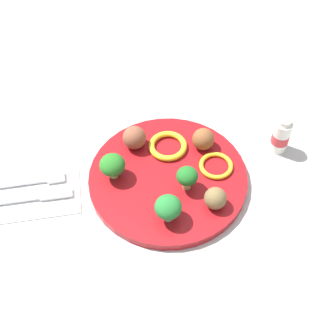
% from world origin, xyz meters
% --- Properties ---
extents(ground_plane, '(4.00, 4.00, 0.00)m').
position_xyz_m(ground_plane, '(0.00, 0.00, 0.00)').
color(ground_plane, '#B2B2AD').
extents(plate, '(0.28, 0.28, 0.02)m').
position_xyz_m(plate, '(0.00, 0.00, 0.01)').
color(plate, maroon).
rests_on(plate, ground_plane).
extents(broccoli_floret_back_left, '(0.04, 0.04, 0.05)m').
position_xyz_m(broccoli_floret_back_left, '(-0.09, 0.01, 0.05)').
color(broccoli_floret_back_left, '#9ECC6A').
rests_on(broccoli_floret_back_left, plate).
extents(broccoli_floret_back_right, '(0.04, 0.04, 0.05)m').
position_xyz_m(broccoli_floret_back_right, '(-0.01, -0.09, 0.05)').
color(broccoli_floret_back_right, '#97C283').
rests_on(broccoli_floret_back_right, plate).
extents(broccoli_floret_far_rim, '(0.04, 0.04, 0.05)m').
position_xyz_m(broccoli_floret_far_rim, '(0.03, -0.03, 0.05)').
color(broccoli_floret_far_rim, '#A3B969').
rests_on(broccoli_floret_far_rim, plate).
extents(meatball_front_right, '(0.04, 0.04, 0.04)m').
position_xyz_m(meatball_front_right, '(0.07, -0.07, 0.03)').
color(meatball_front_right, brown).
rests_on(meatball_front_right, plate).
extents(meatball_near_rim, '(0.04, 0.04, 0.04)m').
position_xyz_m(meatball_near_rim, '(-0.05, 0.08, 0.04)').
color(meatball_near_rim, brown).
rests_on(meatball_near_rim, plate).
extents(meatball_mid_right, '(0.04, 0.04, 0.04)m').
position_xyz_m(meatball_mid_right, '(0.07, 0.06, 0.04)').
color(meatball_mid_right, brown).
rests_on(meatball_mid_right, plate).
extents(pepper_ring_mid_left, '(0.08, 0.08, 0.01)m').
position_xyz_m(pepper_ring_mid_left, '(0.01, 0.06, 0.02)').
color(pepper_ring_mid_left, yellow).
rests_on(pepper_ring_mid_left, plate).
extents(pepper_ring_near_rim, '(0.07, 0.07, 0.01)m').
position_xyz_m(pepper_ring_near_rim, '(0.09, 0.01, 0.02)').
color(pepper_ring_near_rim, gold).
rests_on(pepper_ring_near_rim, plate).
extents(napkin, '(0.17, 0.13, 0.01)m').
position_xyz_m(napkin, '(-0.24, 0.01, 0.00)').
color(napkin, white).
rests_on(napkin, ground_plane).
extents(fork, '(0.12, 0.02, 0.01)m').
position_xyz_m(fork, '(-0.23, 0.02, 0.01)').
color(fork, silver).
rests_on(fork, napkin).
extents(knife, '(0.15, 0.02, 0.01)m').
position_xyz_m(knife, '(-0.23, -0.01, 0.01)').
color(knife, silver).
rests_on(knife, napkin).
extents(yogurt_bottle, '(0.03, 0.03, 0.08)m').
position_xyz_m(yogurt_bottle, '(0.21, 0.05, 0.03)').
color(yogurt_bottle, white).
rests_on(yogurt_bottle, ground_plane).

